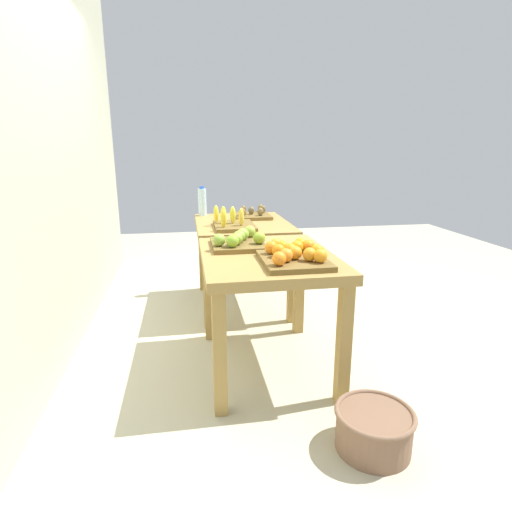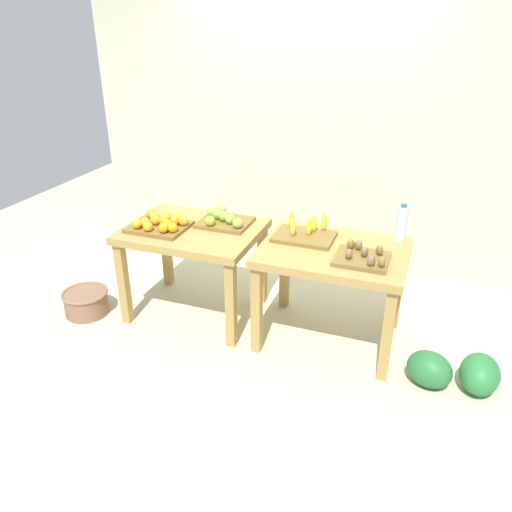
{
  "view_description": "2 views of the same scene",
  "coord_description": "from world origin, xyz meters",
  "px_view_note": "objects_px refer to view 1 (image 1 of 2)",
  "views": [
    {
      "loc": [
        -2.96,
        0.48,
        1.39
      ],
      "look_at": [
        -0.02,
        -0.02,
        0.6
      ],
      "focal_mm": 28.84,
      "sensor_mm": 36.0,
      "label": 1
    },
    {
      "loc": [
        1.15,
        -3.19,
        2.26
      ],
      "look_at": [
        -0.03,
        0.01,
        0.6
      ],
      "focal_mm": 34.91,
      "sensor_mm": 36.0,
      "label": 2
    }
  ],
  "objects_px": {
    "wicker_basket": "(374,429)",
    "kiwi_bin": "(252,214)",
    "display_table_right": "(242,235)",
    "apple_bin": "(239,241)",
    "water_bottle": "(202,202)",
    "display_table_left": "(267,271)",
    "watermelon_pile": "(255,262)",
    "orange_bin": "(294,255)",
    "banana_crate": "(232,223)"
  },
  "relations": [
    {
      "from": "wicker_basket",
      "to": "kiwi_bin",
      "type": "bearing_deg",
      "value": 5.88
    },
    {
      "from": "display_table_right",
      "to": "apple_bin",
      "type": "xyz_separation_m",
      "value": [
        -0.92,
        0.15,
        0.15
      ]
    },
    {
      "from": "display_table_right",
      "to": "wicker_basket",
      "type": "height_order",
      "value": "display_table_right"
    },
    {
      "from": "kiwi_bin",
      "to": "water_bottle",
      "type": "relative_size",
      "value": 1.29
    },
    {
      "from": "water_bottle",
      "to": "wicker_basket",
      "type": "distance_m",
      "value": 2.61
    },
    {
      "from": "display_table_left",
      "to": "kiwi_bin",
      "type": "relative_size",
      "value": 2.89
    },
    {
      "from": "apple_bin",
      "to": "watermelon_pile",
      "type": "bearing_deg",
      "value": -12.63
    },
    {
      "from": "display_table_left",
      "to": "display_table_right",
      "type": "xyz_separation_m",
      "value": [
        1.12,
        0.0,
        0.0
      ]
    },
    {
      "from": "apple_bin",
      "to": "kiwi_bin",
      "type": "relative_size",
      "value": 1.11
    },
    {
      "from": "orange_bin",
      "to": "wicker_basket",
      "type": "bearing_deg",
      "value": -159.19
    },
    {
      "from": "orange_bin",
      "to": "apple_bin",
      "type": "bearing_deg",
      "value": 31.66
    },
    {
      "from": "apple_bin",
      "to": "watermelon_pile",
      "type": "xyz_separation_m",
      "value": [
        1.85,
        -0.41,
        -0.68
      ]
    },
    {
      "from": "water_bottle",
      "to": "watermelon_pile",
      "type": "bearing_deg",
      "value": -49.42
    },
    {
      "from": "display_table_left",
      "to": "water_bottle",
      "type": "relative_size",
      "value": 3.73
    },
    {
      "from": "water_bottle",
      "to": "watermelon_pile",
      "type": "relative_size",
      "value": 0.44
    },
    {
      "from": "kiwi_bin",
      "to": "water_bottle",
      "type": "height_order",
      "value": "water_bottle"
    },
    {
      "from": "watermelon_pile",
      "to": "wicker_basket",
      "type": "bearing_deg",
      "value": -178.33
    },
    {
      "from": "display_table_left",
      "to": "wicker_basket",
      "type": "height_order",
      "value": "display_table_left"
    },
    {
      "from": "orange_bin",
      "to": "watermelon_pile",
      "type": "xyz_separation_m",
      "value": [
        2.27,
        -0.16,
        -0.68
      ]
    },
    {
      "from": "water_bottle",
      "to": "apple_bin",
      "type": "bearing_deg",
      "value": -172.46
    },
    {
      "from": "banana_crate",
      "to": "wicker_basket",
      "type": "xyz_separation_m",
      "value": [
        -1.72,
        -0.47,
        -0.69
      ]
    },
    {
      "from": "watermelon_pile",
      "to": "wicker_basket",
      "type": "relative_size",
      "value": 1.69
    },
    {
      "from": "display_table_right",
      "to": "wicker_basket",
      "type": "bearing_deg",
      "value": -169.93
    },
    {
      "from": "apple_bin",
      "to": "banana_crate",
      "type": "distance_m",
      "value": 0.67
    },
    {
      "from": "wicker_basket",
      "to": "water_bottle",
      "type": "bearing_deg",
      "value": 15.78
    },
    {
      "from": "display_table_right",
      "to": "wicker_basket",
      "type": "distance_m",
      "value": 2.07
    },
    {
      "from": "display_table_left",
      "to": "watermelon_pile",
      "type": "distance_m",
      "value": 2.13
    },
    {
      "from": "display_table_left",
      "to": "kiwi_bin",
      "type": "xyz_separation_m",
      "value": [
        1.34,
        -0.12,
        0.14
      ]
    },
    {
      "from": "orange_bin",
      "to": "watermelon_pile",
      "type": "bearing_deg",
      "value": -3.94
    },
    {
      "from": "display_table_right",
      "to": "watermelon_pile",
      "type": "xyz_separation_m",
      "value": [
        0.93,
        -0.27,
        -0.52
      ]
    },
    {
      "from": "watermelon_pile",
      "to": "water_bottle",
      "type": "bearing_deg",
      "value": 130.58
    },
    {
      "from": "display_table_left",
      "to": "kiwi_bin",
      "type": "height_order",
      "value": "kiwi_bin"
    },
    {
      "from": "banana_crate",
      "to": "water_bottle",
      "type": "relative_size",
      "value": 1.58
    },
    {
      "from": "banana_crate",
      "to": "apple_bin",
      "type": "bearing_deg",
      "value": 177.15
    },
    {
      "from": "watermelon_pile",
      "to": "banana_crate",
      "type": "bearing_deg",
      "value": 162.05
    },
    {
      "from": "kiwi_bin",
      "to": "water_bottle",
      "type": "xyz_separation_m",
      "value": [
        0.2,
        0.45,
        0.1
      ]
    },
    {
      "from": "kiwi_bin",
      "to": "wicker_basket",
      "type": "relative_size",
      "value": 0.95
    },
    {
      "from": "apple_bin",
      "to": "wicker_basket",
      "type": "height_order",
      "value": "apple_bin"
    },
    {
      "from": "display_table_left",
      "to": "wicker_basket",
      "type": "bearing_deg",
      "value": -157.65
    },
    {
      "from": "display_table_right",
      "to": "water_bottle",
      "type": "distance_m",
      "value": 0.59
    },
    {
      "from": "orange_bin",
      "to": "kiwi_bin",
      "type": "bearing_deg",
      "value": -0.54
    },
    {
      "from": "banana_crate",
      "to": "water_bottle",
      "type": "xyz_separation_m",
      "value": [
        0.67,
        0.21,
        0.09
      ]
    },
    {
      "from": "apple_bin",
      "to": "banana_crate",
      "type": "bearing_deg",
      "value": -2.85
    },
    {
      "from": "banana_crate",
      "to": "display_table_right",
      "type": "bearing_deg",
      "value": -25.01
    },
    {
      "from": "kiwi_bin",
      "to": "orange_bin",
      "type": "bearing_deg",
      "value": 179.46
    },
    {
      "from": "banana_crate",
      "to": "kiwi_bin",
      "type": "distance_m",
      "value": 0.53
    },
    {
      "from": "display_table_left",
      "to": "water_bottle",
      "type": "distance_m",
      "value": 1.59
    },
    {
      "from": "water_bottle",
      "to": "wicker_basket",
      "type": "xyz_separation_m",
      "value": [
        -2.39,
        -0.68,
        -0.78
      ]
    },
    {
      "from": "display_table_right",
      "to": "kiwi_bin",
      "type": "relative_size",
      "value": 2.89
    },
    {
      "from": "display_table_right",
      "to": "apple_bin",
      "type": "distance_m",
      "value": 0.94
    }
  ]
}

